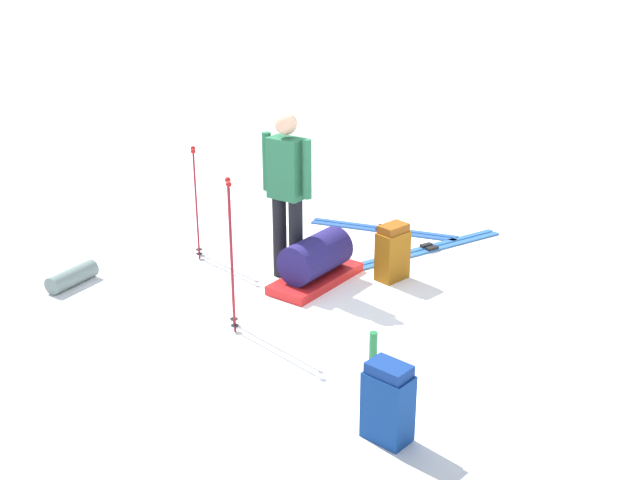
{
  "coord_description": "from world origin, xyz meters",
  "views": [
    {
      "loc": [
        6.57,
        0.81,
        3.32
      ],
      "look_at": [
        0.0,
        0.0,
        0.7
      ],
      "focal_mm": 44.59,
      "sensor_mm": 36.0,
      "label": 1
    }
  ],
  "objects_px": {
    "ski_pair_near": "(383,229)",
    "sleeping_mat_rolled": "(72,277)",
    "ski_pair_far": "(429,249)",
    "ski_poles_planted_near": "(196,197)",
    "backpack_bright": "(388,403)",
    "gear_sled": "(316,262)",
    "backpack_large_dark": "(393,253)",
    "thermos_bottle": "(373,347)",
    "ski_poles_planted_far": "(231,249)",
    "skier_standing": "(287,188)"
  },
  "relations": [
    {
      "from": "ski_pair_near",
      "to": "sleeping_mat_rolled",
      "type": "distance_m",
      "value": 3.54
    },
    {
      "from": "ski_pair_far",
      "to": "ski_poles_planted_near",
      "type": "height_order",
      "value": "ski_poles_planted_near"
    },
    {
      "from": "backpack_bright",
      "to": "gear_sled",
      "type": "height_order",
      "value": "backpack_bright"
    },
    {
      "from": "backpack_large_dark",
      "to": "ski_poles_planted_near",
      "type": "height_order",
      "value": "ski_poles_planted_near"
    },
    {
      "from": "gear_sled",
      "to": "thermos_bottle",
      "type": "bearing_deg",
      "value": 24.33
    },
    {
      "from": "gear_sled",
      "to": "ski_poles_planted_far",
      "type": "bearing_deg",
      "value": -29.28
    },
    {
      "from": "backpack_bright",
      "to": "sleeping_mat_rolled",
      "type": "xyz_separation_m",
      "value": [
        -2.16,
        -3.21,
        -0.2
      ]
    },
    {
      "from": "sleeping_mat_rolled",
      "to": "skier_standing",
      "type": "bearing_deg",
      "value": 102.21
    },
    {
      "from": "backpack_large_dark",
      "to": "gear_sled",
      "type": "xyz_separation_m",
      "value": [
        0.19,
        -0.75,
        -0.06
      ]
    },
    {
      "from": "ski_poles_planted_far",
      "to": "gear_sled",
      "type": "distance_m",
      "value": 1.32
    },
    {
      "from": "backpack_bright",
      "to": "sleeping_mat_rolled",
      "type": "height_order",
      "value": "backpack_bright"
    },
    {
      "from": "ski_poles_planted_near",
      "to": "gear_sled",
      "type": "distance_m",
      "value": 1.49
    },
    {
      "from": "backpack_large_dark",
      "to": "sleeping_mat_rolled",
      "type": "height_order",
      "value": "backpack_large_dark"
    },
    {
      "from": "thermos_bottle",
      "to": "sleeping_mat_rolled",
      "type": "bearing_deg",
      "value": -109.97
    },
    {
      "from": "backpack_large_dark",
      "to": "backpack_bright",
      "type": "height_order",
      "value": "backpack_bright"
    },
    {
      "from": "backpack_large_dark",
      "to": "sleeping_mat_rolled",
      "type": "xyz_separation_m",
      "value": [
        0.54,
        -3.14,
        -0.2
      ]
    },
    {
      "from": "skier_standing",
      "to": "ski_poles_planted_far",
      "type": "relative_size",
      "value": 1.23
    },
    {
      "from": "ski_pair_far",
      "to": "ski_poles_planted_near",
      "type": "xyz_separation_m",
      "value": [
        0.51,
        -2.46,
        0.67
      ]
    },
    {
      "from": "backpack_large_dark",
      "to": "ski_poles_planted_far",
      "type": "height_order",
      "value": "ski_poles_planted_far"
    },
    {
      "from": "gear_sled",
      "to": "ski_poles_planted_near",
      "type": "bearing_deg",
      "value": -110.88
    },
    {
      "from": "backpack_large_dark",
      "to": "ski_poles_planted_far",
      "type": "bearing_deg",
      "value": -47.31
    },
    {
      "from": "backpack_bright",
      "to": "ski_poles_planted_near",
      "type": "distance_m",
      "value": 3.73
    },
    {
      "from": "ski_pair_near",
      "to": "ski_pair_far",
      "type": "distance_m",
      "value": 0.75
    },
    {
      "from": "ski_poles_planted_far",
      "to": "ski_poles_planted_near",
      "type": "bearing_deg",
      "value": -154.58
    },
    {
      "from": "ski_pair_far",
      "to": "skier_standing",
      "type": "bearing_deg",
      "value": -57.2
    },
    {
      "from": "sleeping_mat_rolled",
      "to": "gear_sled",
      "type": "bearing_deg",
      "value": 98.52
    },
    {
      "from": "skier_standing",
      "to": "backpack_bright",
      "type": "distance_m",
      "value": 2.92
    },
    {
      "from": "ski_pair_far",
      "to": "sleeping_mat_rolled",
      "type": "height_order",
      "value": "sleeping_mat_rolled"
    },
    {
      "from": "skier_standing",
      "to": "thermos_bottle",
      "type": "xyz_separation_m",
      "value": [
        1.56,
        0.96,
        -0.82
      ]
    },
    {
      "from": "ski_poles_planted_near",
      "to": "ski_pair_near",
      "type": "bearing_deg",
      "value": 118.3
    },
    {
      "from": "gear_sled",
      "to": "thermos_bottle",
      "type": "distance_m",
      "value": 1.61
    },
    {
      "from": "skier_standing",
      "to": "gear_sled",
      "type": "xyz_separation_m",
      "value": [
        0.1,
        0.29,
        -0.73
      ]
    },
    {
      "from": "ski_pair_near",
      "to": "sleeping_mat_rolled",
      "type": "xyz_separation_m",
      "value": [
        1.9,
        -2.98,
        0.08
      ]
    },
    {
      "from": "thermos_bottle",
      "to": "ski_pair_far",
      "type": "bearing_deg",
      "value": 169.3
    },
    {
      "from": "skier_standing",
      "to": "ski_pair_near",
      "type": "relative_size",
      "value": 0.97
    },
    {
      "from": "ski_pair_near",
      "to": "ski_poles_planted_near",
      "type": "xyz_separation_m",
      "value": [
        1.04,
        -1.93,
        0.66
      ]
    },
    {
      "from": "skier_standing",
      "to": "ski_poles_planted_far",
      "type": "height_order",
      "value": "skier_standing"
    },
    {
      "from": "ski_pair_far",
      "to": "backpack_bright",
      "type": "relative_size",
      "value": 2.73
    },
    {
      "from": "ski_pair_near",
      "to": "gear_sled",
      "type": "bearing_deg",
      "value": -21.16
    },
    {
      "from": "ski_poles_planted_far",
      "to": "ski_pair_far",
      "type": "bearing_deg",
      "value": 140.2
    },
    {
      "from": "ski_poles_planted_near",
      "to": "ski_poles_planted_far",
      "type": "distance_m",
      "value": 1.73
    },
    {
      "from": "gear_sled",
      "to": "thermos_bottle",
      "type": "relative_size",
      "value": 4.38
    },
    {
      "from": "backpack_bright",
      "to": "sleeping_mat_rolled",
      "type": "distance_m",
      "value": 3.87
    },
    {
      "from": "gear_sled",
      "to": "backpack_bright",
      "type": "bearing_deg",
      "value": 18.11
    },
    {
      "from": "skier_standing",
      "to": "gear_sled",
      "type": "relative_size",
      "value": 1.49
    },
    {
      "from": "ski_pair_far",
      "to": "thermos_bottle",
      "type": "bearing_deg",
      "value": -10.7
    },
    {
      "from": "ski_pair_far",
      "to": "backpack_bright",
      "type": "distance_m",
      "value": 3.55
    },
    {
      "from": "skier_standing",
      "to": "ski_pair_far",
      "type": "xyz_separation_m",
      "value": [
        -0.92,
        1.42,
        -0.94
      ]
    },
    {
      "from": "sleeping_mat_rolled",
      "to": "thermos_bottle",
      "type": "bearing_deg",
      "value": 70.03
    },
    {
      "from": "ski_poles_planted_far",
      "to": "thermos_bottle",
      "type": "xyz_separation_m",
      "value": [
        0.41,
        1.25,
        -0.63
      ]
    }
  ]
}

